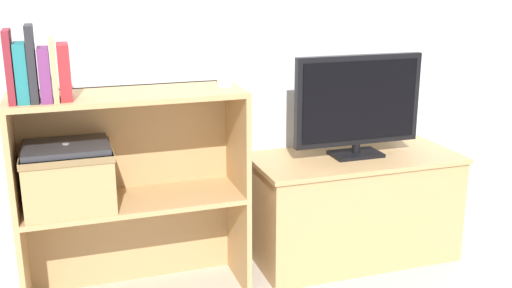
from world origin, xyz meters
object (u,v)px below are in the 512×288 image
(tv, at_px, (358,103))
(storage_basket_left, at_px, (69,176))
(tv_stand, at_px, (353,206))
(book_plum, at_px, (45,74))
(baby_monitor, at_px, (224,73))
(book_charcoal, at_px, (32,64))
(laptop, at_px, (66,147))
(book_tan, at_px, (54,70))
(book_teal, at_px, (22,73))
(book_maroon, at_px, (10,67))
(book_crimson, at_px, (64,72))

(tv, height_order, storage_basket_left, tv)
(tv_stand, height_order, book_plum, book_plum)
(baby_monitor, bearing_deg, tv, 4.56)
(book_charcoal, distance_m, laptop, 0.33)
(book_tan, bearing_deg, book_plum, 180.00)
(book_tan, bearing_deg, book_teal, 180.00)
(tv_stand, height_order, laptop, laptop)
(tv, xyz_separation_m, book_charcoal, (-1.30, -0.10, 0.25))
(storage_basket_left, bearing_deg, book_tan, -112.16)
(tv_stand, bearing_deg, baby_monitor, -175.30)
(book_maroon, relative_size, baby_monitor, 1.77)
(tv, distance_m, book_maroon, 1.39)
(book_teal, distance_m, book_charcoal, 0.05)
(tv_stand, xyz_separation_m, book_maroon, (-1.37, -0.10, 0.72))
(book_tan, distance_m, laptop, 0.29)
(book_charcoal, height_order, storage_basket_left, book_charcoal)
(book_crimson, distance_m, storage_basket_left, 0.39)
(book_plum, relative_size, laptop, 0.60)
(baby_monitor, bearing_deg, book_teal, -175.69)
(tv_stand, bearing_deg, storage_basket_left, -176.92)
(book_maroon, xyz_separation_m, laptop, (0.16, 0.04, -0.31))
(tv_stand, height_order, book_maroon, book_maroon)
(book_maroon, xyz_separation_m, book_crimson, (0.17, 0.00, -0.03))
(book_plum, distance_m, book_tan, 0.03)
(book_plum, height_order, storage_basket_left, book_plum)
(tv_stand, height_order, book_tan, book_tan)
(book_tan, distance_m, storage_basket_left, 0.40)
(tv_stand, height_order, book_teal, book_teal)
(book_charcoal, height_order, laptop, book_charcoal)
(tv_stand, xyz_separation_m, laptop, (-1.21, -0.07, 0.41))
(tv_stand, relative_size, book_charcoal, 3.55)
(book_teal, bearing_deg, laptop, 18.21)
(tv, relative_size, book_charcoal, 2.24)
(book_tan, relative_size, storage_basket_left, 0.65)
(book_maroon, relative_size, book_crimson, 1.27)
(book_plum, xyz_separation_m, storage_basket_left, (0.05, 0.04, -0.38))
(book_maroon, xyz_separation_m, book_tan, (0.14, 0.00, -0.02))
(book_maroon, distance_m, baby_monitor, 0.76)
(storage_basket_left, bearing_deg, book_crimson, -66.84)
(tv_stand, distance_m, book_charcoal, 1.49)
(book_teal, xyz_separation_m, book_charcoal, (0.03, 0.00, 0.03))
(book_charcoal, height_order, baby_monitor, book_charcoal)
(tv, xyz_separation_m, book_tan, (-1.23, -0.10, 0.22))
(book_plum, bearing_deg, storage_basket_left, 39.87)
(book_maroon, relative_size, book_tan, 1.16)
(book_plum, distance_m, book_crimson, 0.06)
(book_tan, xyz_separation_m, baby_monitor, (0.62, 0.05, -0.05))
(tv_stand, xyz_separation_m, book_plum, (-1.26, -0.10, 0.68))
(baby_monitor, relative_size, laptop, 0.46)
(tv, bearing_deg, book_charcoal, -175.46)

